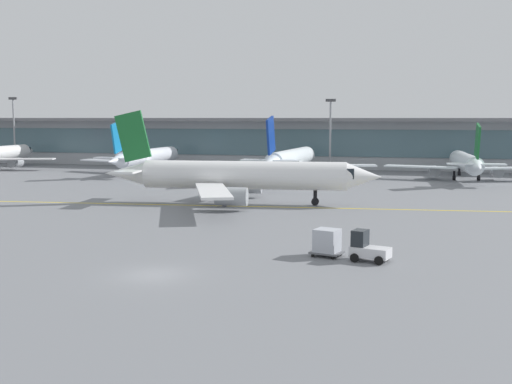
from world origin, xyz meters
TOP-DOWN VIEW (x-y plane):
  - ground_plane at (0.00, 0.00)m, footprint 400.00×400.00m
  - taxiway_centreline_stripe at (-2.97, 30.58)m, footprint 109.49×11.26m
  - terminal_concourse at (0.00, 86.53)m, footprint 185.74×11.00m
  - gate_airplane_1 at (-29.94, 67.36)m, footprint 25.70×27.61m
  - gate_airplane_2 at (-3.81, 64.67)m, footprint 27.89×30.04m
  - gate_airplane_3 at (23.37, 68.05)m, footprint 25.12×27.06m
  - taxiing_regional_jet at (-3.37, 32.54)m, footprint 31.75×29.37m
  - baggage_tug at (12.56, 6.95)m, footprint 2.88×2.19m
  - cargo_dolly_lead at (9.71, 7.76)m, footprint 2.46×2.11m
  - apron_light_mast_0 at (-64.19, 78.47)m, footprint 1.80×0.36m
  - apron_light_mast_1 at (0.83, 77.69)m, footprint 1.80×0.36m

SIDE VIEW (x-z plane):
  - ground_plane at x=0.00m, z-range 0.00..0.00m
  - taxiway_centreline_stripe at x=-2.97m, z-range 0.00..0.01m
  - baggage_tug at x=12.56m, z-range -0.16..1.94m
  - cargo_dolly_lead at x=9.71m, z-range 0.08..2.02m
  - gate_airplane_3 at x=23.37m, z-range -1.79..7.17m
  - gate_airplane_1 at x=-29.94m, z-range -1.83..7.32m
  - gate_airplane_2 at x=-3.81m, z-range -1.99..7.96m
  - taxiing_regional_jet at x=-3.37m, z-range -2.10..8.41m
  - terminal_concourse at x=0.00m, z-range 0.12..9.72m
  - apron_light_mast_1 at x=0.83m, z-range 0.68..13.66m
  - apron_light_mast_0 at x=-64.19m, z-range 0.68..14.50m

